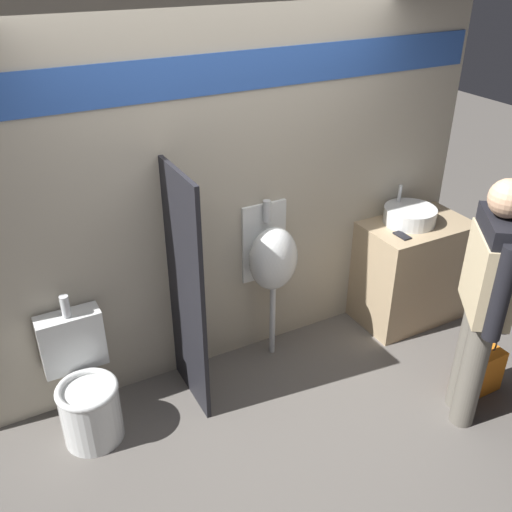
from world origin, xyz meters
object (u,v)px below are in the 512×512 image
object	(u,v)px
sink_basin	(410,215)
person_in_vest	(487,290)
cell_phone	(402,236)
shopping_bag	(482,371)
toilet	(85,390)
urinal_near_counter	(273,258)

from	to	relation	value
sink_basin	person_in_vest	bearing A→B (deg)	-109.16
cell_phone	shopping_bag	size ratio (longest dim) A/B	0.31
cell_phone	toilet	bearing A→B (deg)	178.00
sink_basin	shopping_bag	size ratio (longest dim) A/B	0.90
person_in_vest	shopping_bag	xyz separation A→B (m)	(0.29, 0.10, -0.82)
urinal_near_counter	person_in_vest	xyz separation A→B (m)	(0.81, -1.18, 0.15)
cell_phone	urinal_near_counter	distance (m)	1.02
cell_phone	shopping_bag	xyz separation A→B (m)	(0.10, -0.85, -0.71)
cell_phone	person_in_vest	size ratio (longest dim) A/B	0.08
cell_phone	shopping_bag	world-z (taller)	cell_phone
cell_phone	toilet	size ratio (longest dim) A/B	0.15
cell_phone	toilet	xyz separation A→B (m)	(-2.43, 0.08, -0.55)
urinal_near_counter	shopping_bag	size ratio (longest dim) A/B	2.74
shopping_bag	cell_phone	bearing A→B (deg)	96.92
sink_basin	person_in_vest	distance (m)	1.18
urinal_near_counter	toilet	world-z (taller)	urinal_near_counter
person_in_vest	urinal_near_counter	bearing A→B (deg)	70.18
urinal_near_counter	shopping_bag	bearing A→B (deg)	-44.72
sink_basin	urinal_near_counter	size ratio (longest dim) A/B	0.33
sink_basin	person_in_vest	xyz separation A→B (m)	(-0.39, -1.11, 0.05)
sink_basin	person_in_vest	size ratio (longest dim) A/B	0.24
sink_basin	cell_phone	world-z (taller)	sink_basin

